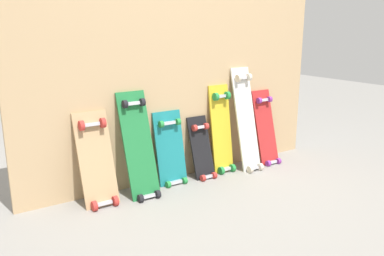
{
  "coord_description": "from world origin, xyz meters",
  "views": [
    {
      "loc": [
        -1.6,
        -2.54,
        1.19
      ],
      "look_at": [
        0.0,
        -0.07,
        0.42
      ],
      "focal_mm": 37.25,
      "sensor_mm": 36.0,
      "label": 1
    }
  ],
  "objects_px": {
    "skateboard_teal": "(171,153)",
    "skateboard_black": "(202,152)",
    "skateboard_natural": "(97,164)",
    "skateboard_green": "(139,150)",
    "skateboard_yellow": "(222,133)",
    "skateboard_red": "(266,131)",
    "skateboard_white": "(247,123)"
  },
  "relations": [
    {
      "from": "skateboard_yellow",
      "to": "skateboard_green",
      "type": "bearing_deg",
      "value": -175.13
    },
    {
      "from": "skateboard_natural",
      "to": "skateboard_black",
      "type": "distance_m",
      "value": 0.87
    },
    {
      "from": "skateboard_natural",
      "to": "skateboard_teal",
      "type": "distance_m",
      "value": 0.6
    },
    {
      "from": "skateboard_teal",
      "to": "skateboard_red",
      "type": "bearing_deg",
      "value": -2.09
    },
    {
      "from": "skateboard_black",
      "to": "skateboard_yellow",
      "type": "bearing_deg",
      "value": 7.2
    },
    {
      "from": "skateboard_white",
      "to": "skateboard_natural",
      "type": "bearing_deg",
      "value": 179.62
    },
    {
      "from": "skateboard_teal",
      "to": "skateboard_black",
      "type": "relative_size",
      "value": 1.13
    },
    {
      "from": "skateboard_yellow",
      "to": "skateboard_white",
      "type": "bearing_deg",
      "value": -13.73
    },
    {
      "from": "skateboard_teal",
      "to": "skateboard_black",
      "type": "height_order",
      "value": "skateboard_teal"
    },
    {
      "from": "skateboard_green",
      "to": "skateboard_white",
      "type": "xyz_separation_m",
      "value": [
        1.0,
        0.01,
        0.06
      ]
    },
    {
      "from": "skateboard_black",
      "to": "skateboard_white",
      "type": "height_order",
      "value": "skateboard_white"
    },
    {
      "from": "skateboard_green",
      "to": "skateboard_red",
      "type": "height_order",
      "value": "skateboard_green"
    },
    {
      "from": "skateboard_natural",
      "to": "skateboard_white",
      "type": "distance_m",
      "value": 1.31
    },
    {
      "from": "skateboard_white",
      "to": "skateboard_red",
      "type": "relative_size",
      "value": 1.29
    },
    {
      "from": "skateboard_natural",
      "to": "skateboard_red",
      "type": "xyz_separation_m",
      "value": [
        1.54,
        0.01,
        -0.0
      ]
    },
    {
      "from": "skateboard_natural",
      "to": "skateboard_green",
      "type": "height_order",
      "value": "skateboard_green"
    },
    {
      "from": "skateboard_black",
      "to": "skateboard_natural",
      "type": "bearing_deg",
      "value": -178.83
    },
    {
      "from": "skateboard_green",
      "to": "skateboard_black",
      "type": "relative_size",
      "value": 1.45
    },
    {
      "from": "skateboard_teal",
      "to": "skateboard_yellow",
      "type": "height_order",
      "value": "skateboard_yellow"
    },
    {
      "from": "skateboard_natural",
      "to": "skateboard_teal",
      "type": "relative_size",
      "value": 1.1
    },
    {
      "from": "skateboard_yellow",
      "to": "skateboard_red",
      "type": "distance_m",
      "value": 0.46
    },
    {
      "from": "skateboard_black",
      "to": "skateboard_yellow",
      "type": "xyz_separation_m",
      "value": [
        0.21,
        0.03,
        0.12
      ]
    },
    {
      "from": "skateboard_yellow",
      "to": "skateboard_teal",
      "type": "bearing_deg",
      "value": -179.74
    },
    {
      "from": "skateboard_teal",
      "to": "skateboard_white",
      "type": "relative_size",
      "value": 0.69
    },
    {
      "from": "skateboard_white",
      "to": "skateboard_yellow",
      "type": "bearing_deg",
      "value": 166.27
    },
    {
      "from": "skateboard_red",
      "to": "skateboard_white",
      "type": "bearing_deg",
      "value": -176.04
    },
    {
      "from": "skateboard_green",
      "to": "skateboard_teal",
      "type": "distance_m",
      "value": 0.31
    },
    {
      "from": "skateboard_natural",
      "to": "skateboard_red",
      "type": "height_order",
      "value": "skateboard_red"
    },
    {
      "from": "skateboard_natural",
      "to": "skateboard_green",
      "type": "bearing_deg",
      "value": -4.04
    },
    {
      "from": "skateboard_white",
      "to": "skateboard_red",
      "type": "distance_m",
      "value": 0.27
    },
    {
      "from": "skateboard_teal",
      "to": "skateboard_yellow",
      "type": "relative_size",
      "value": 0.81
    },
    {
      "from": "skateboard_natural",
      "to": "skateboard_yellow",
      "type": "relative_size",
      "value": 0.88
    }
  ]
}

